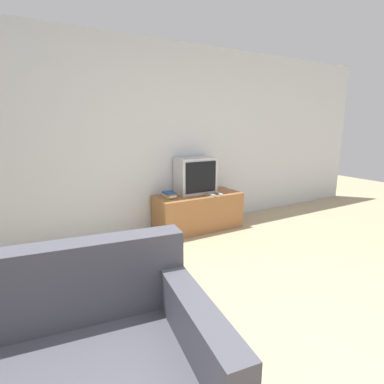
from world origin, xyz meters
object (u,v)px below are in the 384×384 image
Objects in this scene: television at (195,176)px; remote_on_stand at (211,195)px; remote_secondary at (219,194)px; tv_stand at (198,212)px; book_stack at (170,195)px.

television is 3.07× the size of remote_on_stand.
television is 0.43m from remote_secondary.
tv_stand is 2.23× the size of television.
tv_stand is at bearing -97.84° from television.
tv_stand is at bearing -1.78° from book_stack.
television is at bearing 132.87° from remote_secondary.
tv_stand is 0.53m from television.
remote_secondary reaches higher than tv_stand.
remote_on_stand is at bearing -54.20° from tv_stand.
television is 0.51m from book_stack.
book_stack is 0.72m from remote_secondary.
tv_stand is at bearing 125.80° from remote_on_stand.
book_stack is at bearing 166.18° from remote_secondary.
remote_secondary is (0.14, 0.00, 0.00)m from remote_on_stand.
remote_secondary is at bearing -47.13° from television.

